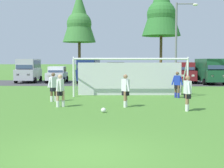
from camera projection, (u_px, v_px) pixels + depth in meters
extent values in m
plane|color=#477A2D|center=(110.00, 93.00, 22.83)|extent=(400.00, 400.00, 0.00)
cube|color=#3D3D3F|center=(114.00, 83.00, 33.39)|extent=(52.00, 8.40, 0.01)
sphere|color=white|center=(103.00, 110.00, 14.25)|extent=(0.22, 0.22, 0.22)
sphere|color=black|center=(103.00, 110.00, 14.25)|extent=(0.08, 0.08, 0.08)
sphere|color=red|center=(105.00, 110.00, 14.24)|extent=(0.07, 0.07, 0.07)
cylinder|color=white|center=(188.00, 78.00, 20.46)|extent=(0.12, 0.12, 2.44)
cylinder|color=white|center=(74.00, 78.00, 20.41)|extent=(0.12, 0.12, 2.44)
cylinder|color=white|center=(131.00, 59.00, 20.35)|extent=(7.32, 0.45, 0.12)
cylinder|color=white|center=(184.00, 75.00, 21.35)|extent=(0.17, 1.95, 2.46)
cylinder|color=white|center=(75.00, 75.00, 21.30)|extent=(0.17, 1.95, 2.46)
cube|color=silver|center=(130.00, 79.00, 21.44)|extent=(6.95, 0.35, 2.20)
cylinder|color=brown|center=(55.00, 94.00, 18.18)|extent=(0.14, 0.14, 0.80)
cylinder|color=brown|center=(52.00, 95.00, 18.09)|extent=(0.14, 0.14, 0.80)
cylinder|color=white|center=(55.00, 99.00, 18.20)|extent=(0.15, 0.15, 0.32)
cylinder|color=white|center=(52.00, 99.00, 18.11)|extent=(0.15, 0.15, 0.32)
cube|color=black|center=(53.00, 89.00, 18.11)|extent=(0.39, 0.40, 0.28)
cube|color=white|center=(53.00, 82.00, 18.09)|extent=(0.43, 0.45, 0.60)
sphere|color=brown|center=(53.00, 75.00, 18.06)|extent=(0.22, 0.22, 0.22)
cylinder|color=white|center=(57.00, 82.00, 18.25)|extent=(0.22, 0.23, 0.55)
cylinder|color=white|center=(49.00, 83.00, 17.93)|extent=(0.22, 0.23, 0.55)
cylinder|color=tan|center=(63.00, 99.00, 16.03)|extent=(0.14, 0.14, 0.80)
cylinder|color=tan|center=(58.00, 99.00, 15.89)|extent=(0.14, 0.14, 0.80)
cylinder|color=white|center=(63.00, 104.00, 16.04)|extent=(0.15, 0.15, 0.32)
cylinder|color=white|center=(58.00, 104.00, 15.91)|extent=(0.15, 0.15, 0.32)
cube|color=black|center=(60.00, 93.00, 15.93)|extent=(0.29, 0.38, 0.28)
cube|color=silver|center=(60.00, 85.00, 15.91)|extent=(0.32, 0.42, 0.60)
sphere|color=tan|center=(60.00, 77.00, 15.88)|extent=(0.22, 0.22, 0.22)
cylinder|color=silver|center=(63.00, 85.00, 16.14)|extent=(0.14, 0.24, 0.55)
cylinder|color=silver|center=(57.00, 86.00, 15.68)|extent=(0.14, 0.24, 0.55)
cylinder|color=#936B4C|center=(125.00, 99.00, 15.82)|extent=(0.14, 0.14, 0.80)
cylinder|color=#936B4C|center=(126.00, 99.00, 16.10)|extent=(0.14, 0.14, 0.80)
cylinder|color=white|center=(125.00, 104.00, 15.84)|extent=(0.15, 0.15, 0.32)
cylinder|color=white|center=(126.00, 103.00, 16.12)|extent=(0.15, 0.15, 0.32)
cube|color=black|center=(125.00, 93.00, 15.94)|extent=(0.38, 0.40, 0.28)
cube|color=white|center=(126.00, 85.00, 15.91)|extent=(0.42, 0.45, 0.60)
sphere|color=#936B4C|center=(126.00, 77.00, 15.88)|extent=(0.22, 0.22, 0.22)
cylinder|color=white|center=(128.00, 86.00, 15.69)|extent=(0.21, 0.24, 0.55)
cylinder|color=white|center=(123.00, 85.00, 16.14)|extent=(0.21, 0.24, 0.55)
cylinder|color=brown|center=(179.00, 92.00, 19.83)|extent=(0.14, 0.14, 0.80)
cylinder|color=brown|center=(176.00, 91.00, 20.06)|extent=(0.14, 0.14, 0.80)
cylinder|color=#232D99|center=(178.00, 95.00, 19.84)|extent=(0.15, 0.15, 0.32)
cylinder|color=#232D99|center=(176.00, 95.00, 20.08)|extent=(0.15, 0.15, 0.32)
cube|color=black|center=(177.00, 86.00, 19.92)|extent=(0.39, 0.31, 0.28)
cube|color=#1E38B7|center=(177.00, 80.00, 19.89)|extent=(0.43, 0.34, 0.60)
sphere|color=brown|center=(177.00, 73.00, 19.86)|extent=(0.22, 0.22, 0.22)
cylinder|color=#1E38B7|center=(181.00, 81.00, 19.78)|extent=(0.25, 0.15, 0.55)
cylinder|color=#1E38B7|center=(173.00, 80.00, 20.01)|extent=(0.25, 0.15, 0.55)
cylinder|color=#936B4C|center=(187.00, 103.00, 14.58)|extent=(0.14, 0.14, 0.80)
cylinder|color=#936B4C|center=(188.00, 102.00, 14.80)|extent=(0.14, 0.14, 0.80)
cylinder|color=white|center=(187.00, 108.00, 14.60)|extent=(0.15, 0.15, 0.32)
cylinder|color=white|center=(187.00, 107.00, 14.82)|extent=(0.15, 0.15, 0.32)
cube|color=black|center=(187.00, 95.00, 14.67)|extent=(0.29, 0.38, 0.28)
cube|color=white|center=(187.00, 87.00, 14.64)|extent=(0.31, 0.42, 0.60)
sphere|color=#936B4C|center=(188.00, 78.00, 14.61)|extent=(0.22, 0.22, 0.22)
cylinder|color=white|center=(189.00, 88.00, 14.39)|extent=(0.14, 0.24, 0.55)
cylinder|color=white|center=(186.00, 87.00, 14.89)|extent=(0.14, 0.24, 0.55)
cube|color=#B2B2BC|center=(29.00, 74.00, 34.37)|extent=(2.27, 4.92, 1.10)
cube|color=#B2B2BC|center=(29.00, 64.00, 34.49)|extent=(2.07, 4.21, 1.10)
cube|color=#28384C|center=(24.00, 64.00, 32.52)|extent=(1.69, 0.57, 0.91)
cube|color=#28384C|center=(37.00, 64.00, 34.51)|extent=(0.27, 3.48, 0.77)
cube|color=white|center=(29.00, 75.00, 32.03)|extent=(0.28, 0.10, 0.20)
cube|color=white|center=(18.00, 75.00, 32.00)|extent=(0.28, 0.10, 0.20)
cube|color=#B21414|center=(38.00, 73.00, 36.73)|extent=(0.28, 0.10, 0.20)
cube|color=#B21414|center=(29.00, 73.00, 36.70)|extent=(0.28, 0.10, 0.20)
cylinder|color=black|center=(35.00, 80.00, 32.95)|extent=(0.28, 0.65, 0.64)
cylinder|color=black|center=(16.00, 80.00, 32.90)|extent=(0.28, 0.65, 0.64)
cylinder|color=black|center=(41.00, 79.00, 35.92)|extent=(0.28, 0.65, 0.64)
cylinder|color=black|center=(23.00, 79.00, 35.86)|extent=(0.28, 0.65, 0.64)
cube|color=silver|center=(57.00, 76.00, 34.14)|extent=(2.02, 4.29, 0.76)
cube|color=silver|center=(57.00, 69.00, 34.24)|extent=(1.77, 2.19, 0.64)
cube|color=#28384C|center=(56.00, 70.00, 33.27)|extent=(1.54, 0.40, 0.55)
cube|color=#28384C|center=(65.00, 69.00, 34.25)|extent=(0.13, 1.78, 0.45)
cube|color=white|center=(59.00, 76.00, 32.09)|extent=(0.28, 0.09, 0.20)
cube|color=white|center=(49.00, 76.00, 32.07)|extent=(0.28, 0.09, 0.20)
cube|color=#B21414|center=(64.00, 75.00, 36.20)|extent=(0.28, 0.09, 0.20)
cube|color=#B21414|center=(55.00, 75.00, 36.18)|extent=(0.28, 0.09, 0.20)
cylinder|color=black|center=(64.00, 80.00, 32.88)|extent=(0.27, 0.65, 0.64)
cylinder|color=black|center=(46.00, 80.00, 32.85)|extent=(0.27, 0.65, 0.64)
cylinder|color=black|center=(67.00, 79.00, 35.48)|extent=(0.27, 0.65, 0.64)
cylinder|color=black|center=(51.00, 79.00, 35.45)|extent=(0.27, 0.65, 0.64)
cube|color=navy|center=(89.00, 75.00, 33.64)|extent=(2.28, 4.92, 1.10)
cube|color=navy|center=(89.00, 64.00, 33.76)|extent=(2.08, 4.21, 1.10)
cube|color=#28384C|center=(85.00, 65.00, 31.81)|extent=(1.69, 0.57, 0.91)
cube|color=#28384C|center=(97.00, 64.00, 33.66)|extent=(0.28, 3.48, 0.77)
cube|color=white|center=(90.00, 75.00, 31.24)|extent=(0.28, 0.10, 0.20)
cube|color=white|center=(79.00, 75.00, 31.36)|extent=(0.28, 0.10, 0.20)
cube|color=#B21414|center=(97.00, 73.00, 35.92)|extent=(0.28, 0.10, 0.20)
cube|color=#B21414|center=(88.00, 73.00, 36.04)|extent=(0.28, 0.10, 0.20)
cylinder|color=black|center=(96.00, 81.00, 32.10)|extent=(0.28, 0.65, 0.64)
cylinder|color=black|center=(76.00, 81.00, 32.31)|extent=(0.28, 0.65, 0.64)
cylinder|color=black|center=(100.00, 79.00, 35.05)|extent=(0.28, 0.65, 0.64)
cylinder|color=black|center=(82.00, 79.00, 35.26)|extent=(0.28, 0.65, 0.64)
cube|color=black|center=(116.00, 75.00, 34.09)|extent=(1.93, 4.61, 1.00)
cube|color=black|center=(116.00, 66.00, 34.22)|extent=(1.77, 3.01, 0.84)
cube|color=#28384C|center=(116.00, 67.00, 32.81)|extent=(1.62, 0.39, 0.71)
cube|color=#28384C|center=(124.00, 66.00, 34.18)|extent=(0.06, 2.55, 0.59)
cube|color=white|center=(120.00, 75.00, 31.81)|extent=(0.28, 0.08, 0.20)
cube|color=white|center=(110.00, 75.00, 31.86)|extent=(0.28, 0.08, 0.20)
cube|color=#B21414|center=(121.00, 74.00, 36.32)|extent=(0.28, 0.08, 0.20)
cube|color=#B21414|center=(112.00, 74.00, 36.36)|extent=(0.28, 0.08, 0.20)
cylinder|color=black|center=(125.00, 80.00, 32.66)|extent=(0.24, 0.64, 0.64)
cylinder|color=black|center=(106.00, 80.00, 32.75)|extent=(0.24, 0.64, 0.64)
cylinder|color=black|center=(125.00, 79.00, 35.51)|extent=(0.24, 0.64, 0.64)
cylinder|color=black|center=(108.00, 79.00, 35.59)|extent=(0.24, 0.64, 0.64)
cube|color=red|center=(152.00, 77.00, 32.31)|extent=(2.10, 4.32, 0.76)
cube|color=red|center=(152.00, 70.00, 32.40)|extent=(1.80, 2.21, 0.64)
cube|color=#28384C|center=(152.00, 70.00, 31.44)|extent=(1.55, 0.43, 0.55)
cube|color=#28384C|center=(160.00, 70.00, 32.31)|extent=(0.17, 1.78, 0.45)
cube|color=white|center=(157.00, 77.00, 30.21)|extent=(0.29, 0.10, 0.20)
cube|color=white|center=(147.00, 77.00, 30.32)|extent=(0.29, 0.10, 0.20)
cube|color=#B21414|center=(156.00, 75.00, 34.29)|extent=(0.29, 0.10, 0.20)
cube|color=#B21414|center=(147.00, 75.00, 34.40)|extent=(0.29, 0.10, 0.20)
cylinder|color=black|center=(161.00, 81.00, 30.94)|extent=(0.29, 0.66, 0.64)
cylinder|color=black|center=(143.00, 81.00, 31.14)|extent=(0.29, 0.66, 0.64)
cylinder|color=black|center=(160.00, 80.00, 33.53)|extent=(0.29, 0.66, 0.64)
cylinder|color=black|center=(143.00, 80.00, 33.72)|extent=(0.29, 0.66, 0.64)
cube|color=maroon|center=(185.00, 75.00, 33.72)|extent=(2.20, 4.72, 1.00)
cube|color=maroon|center=(185.00, 66.00, 33.85)|extent=(1.94, 3.11, 0.84)
cube|color=#28384C|center=(186.00, 67.00, 32.45)|extent=(1.64, 0.48, 0.71)
cube|color=#28384C|center=(193.00, 66.00, 33.76)|extent=(0.21, 2.55, 0.59)
cube|color=white|center=(193.00, 76.00, 31.42)|extent=(0.28, 0.10, 0.20)
cube|color=white|center=(182.00, 75.00, 31.53)|extent=(0.28, 0.10, 0.20)
cube|color=#B21414|center=(187.00, 74.00, 35.91)|extent=(0.28, 0.10, 0.20)
cube|color=#B21414|center=(178.00, 74.00, 36.02)|extent=(0.28, 0.10, 0.20)
cylinder|color=black|center=(196.00, 81.00, 32.25)|extent=(0.28, 0.65, 0.64)
cylinder|color=black|center=(177.00, 80.00, 32.44)|extent=(0.28, 0.65, 0.64)
cylinder|color=black|center=(192.00, 79.00, 35.07)|extent=(0.28, 0.65, 0.64)
cylinder|color=black|center=(174.00, 79.00, 35.27)|extent=(0.28, 0.65, 0.64)
cube|color=#194C2D|center=(210.00, 75.00, 31.89)|extent=(2.25, 4.91, 1.10)
cube|color=#194C2D|center=(209.00, 64.00, 32.01)|extent=(2.05, 4.20, 1.10)
cube|color=#28384C|center=(216.00, 65.00, 30.05)|extent=(1.69, 0.56, 0.91)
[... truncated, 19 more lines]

